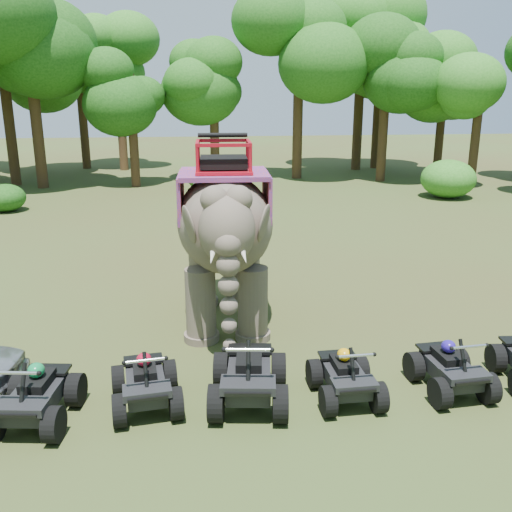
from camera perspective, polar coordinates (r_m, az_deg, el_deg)
The scene contains 20 objects.
ground at distance 12.01m, azimuth 0.63°, elevation -10.37°, with size 110.00×110.00×0.00m, color #47381E.
elephant at distance 13.25m, azimuth -3.14°, elevation 2.36°, with size 2.30×5.22×4.38m, color brown, non-canonical shape.
atv_0 at distance 10.42m, azimuth -21.29°, elevation -12.25°, with size 1.22×1.67×1.24m, color black, non-canonical shape.
atv_1 at distance 10.37m, azimuth -11.02°, elevation -11.68°, with size 1.16×1.60×1.18m, color black, non-canonical shape.
atv_2 at distance 10.25m, azimuth -0.71°, elevation -11.11°, with size 1.35×1.84×1.37m, color black, non-canonical shape.
atv_3 at distance 10.54m, azimuth 8.97°, elevation -11.21°, with size 1.12×1.53×1.14m, color black, non-canonical shape.
atv_4 at distance 11.25m, azimuth 18.93°, elevation -9.99°, with size 1.15×1.58×1.17m, color black, non-canonical shape.
tree_0 at distance 34.33m, azimuth -4.21°, elevation 14.00°, with size 5.46×5.46×7.80m, color #195114, non-canonical shape.
tree_1 at distance 35.20m, azimuth 4.24°, elevation 15.62°, with size 6.79×6.79×9.70m, color #195114, non-canonical shape.
tree_2 at distance 34.82m, azimuth 12.72°, elevation 13.98°, with size 5.70×5.70×8.15m, color #195114, non-canonical shape.
tree_3 at distance 34.28m, azimuth 21.18°, elevation 11.88°, with size 4.56×4.56×6.52m, color #195114, non-canonical shape.
tree_26 at distance 33.79m, azimuth -21.35°, elevation 14.67°, with size 6.91×6.91×9.87m, color #195114, non-canonical shape.
tree_27 at distance 32.79m, azimuth -12.24°, elevation 12.65°, with size 4.74×4.74×6.77m, color #195114, non-canonical shape.
tree_28 at distance 39.52m, azimuth 10.33°, elevation 16.35°, with size 7.60×7.60×10.86m, color #195114, non-canonical shape.
tree_30 at distance 41.15m, azimuth -17.05°, elevation 14.57°, with size 6.25×6.25×8.93m, color #195114, non-canonical shape.
tree_32 at distance 40.61m, azimuth 12.18°, elevation 15.67°, with size 7.03×7.03×10.04m, color #195114, non-canonical shape.
tree_33 at distance 39.69m, azimuth -13.44°, elevation 14.71°, with size 6.18×6.18×8.83m, color #195114, non-canonical shape.
tree_34 at distance 40.45m, azimuth -21.34°, elevation 14.12°, with size 6.23×6.23×8.89m, color #195114, non-canonical shape.
tree_35 at distance 38.22m, azimuth 18.05°, elevation 13.16°, with size 5.12×5.12×7.32m, color #195114, non-canonical shape.
tree_37 at distance 35.36m, azimuth -23.65°, elevation 13.83°, with size 6.36×6.36×9.09m, color #195114, non-canonical shape.
Camera 1 is at (-1.30, -10.63, 5.46)m, focal length 40.00 mm.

